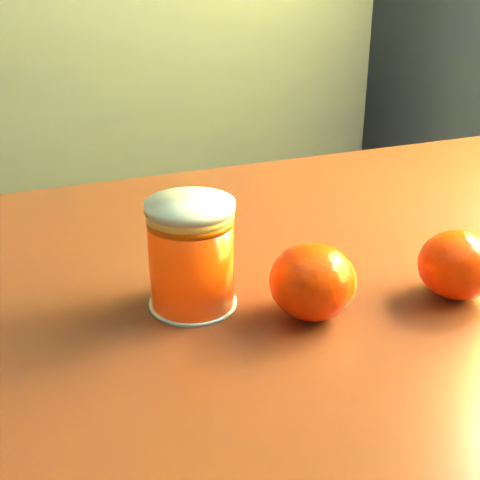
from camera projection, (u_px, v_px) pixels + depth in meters
table at (370, 349)px, 0.66m from camera, size 1.01×0.76×0.71m
juice_glass at (191, 256)px, 0.54m from camera, size 0.07×0.07×0.09m
orange_front at (313, 281)px, 0.53m from camera, size 0.09×0.09×0.06m
orange_back at (458, 265)px, 0.56m from camera, size 0.08×0.08×0.06m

